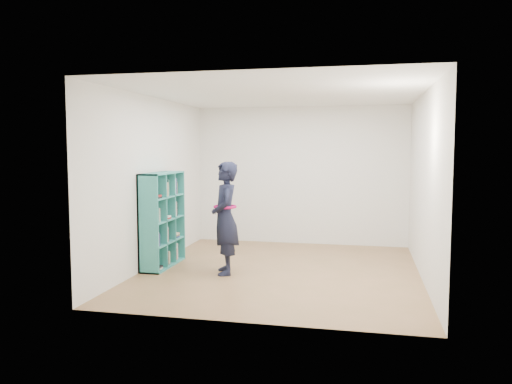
# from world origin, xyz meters

# --- Properties ---
(floor) EXTENTS (4.50, 4.50, 0.00)m
(floor) POSITION_xyz_m (0.00, 0.00, 0.00)
(floor) COLOR olive
(floor) RESTS_ON ground
(ceiling) EXTENTS (4.50, 4.50, 0.00)m
(ceiling) POSITION_xyz_m (0.00, 0.00, 2.60)
(ceiling) COLOR white
(ceiling) RESTS_ON wall_back
(wall_left) EXTENTS (0.02, 4.50, 2.60)m
(wall_left) POSITION_xyz_m (-2.00, 0.00, 1.30)
(wall_left) COLOR white
(wall_left) RESTS_ON floor
(wall_right) EXTENTS (0.02, 4.50, 2.60)m
(wall_right) POSITION_xyz_m (2.00, 0.00, 1.30)
(wall_right) COLOR white
(wall_right) RESTS_ON floor
(wall_back) EXTENTS (4.00, 0.02, 2.60)m
(wall_back) POSITION_xyz_m (0.00, 2.25, 1.30)
(wall_back) COLOR white
(wall_back) RESTS_ON floor
(wall_front) EXTENTS (4.00, 0.02, 2.60)m
(wall_front) POSITION_xyz_m (0.00, -2.25, 1.30)
(wall_front) COLOR white
(wall_front) RESTS_ON floor
(bookshelf) EXTENTS (0.32, 1.09, 1.45)m
(bookshelf) POSITION_xyz_m (-1.86, -0.05, 0.71)
(bookshelf) COLOR teal
(bookshelf) RESTS_ON floor
(person) EXTENTS (0.56, 0.69, 1.63)m
(person) POSITION_xyz_m (-0.76, -0.30, 0.81)
(person) COLOR black
(person) RESTS_ON floor
(smartphone) EXTENTS (0.06, 0.10, 0.13)m
(smartphone) POSITION_xyz_m (-0.92, -0.26, 0.92)
(smartphone) COLOR silver
(smartphone) RESTS_ON person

